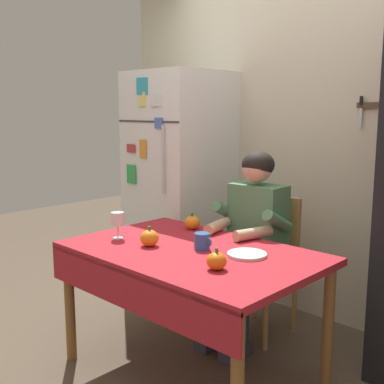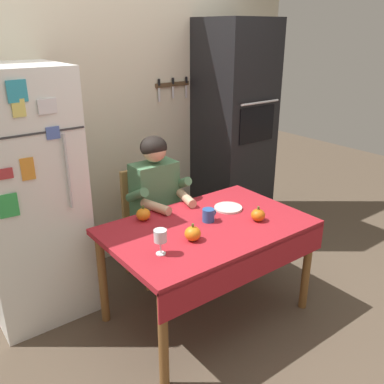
% 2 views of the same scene
% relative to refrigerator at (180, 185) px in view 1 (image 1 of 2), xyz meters
% --- Properties ---
extents(ground_plane, '(10.00, 10.00, 0.00)m').
position_rel_refrigerator_xyz_m(ground_plane, '(0.95, -0.96, -0.90)').
color(ground_plane, brown).
rests_on(ground_plane, ground).
extents(back_wall_assembly, '(3.70, 0.13, 2.60)m').
position_rel_refrigerator_xyz_m(back_wall_assembly, '(1.00, 0.39, 0.40)').
color(back_wall_assembly, beige).
rests_on(back_wall_assembly, ground).
extents(refrigerator, '(0.68, 0.71, 1.80)m').
position_rel_refrigerator_xyz_m(refrigerator, '(0.00, 0.00, 0.00)').
color(refrigerator, white).
rests_on(refrigerator, ground).
extents(dining_table, '(1.40, 0.90, 0.74)m').
position_rel_refrigerator_xyz_m(dining_table, '(0.95, -0.88, -0.24)').
color(dining_table, brown).
rests_on(dining_table, ground).
extents(chair_behind_person, '(0.40, 0.40, 0.93)m').
position_rel_refrigerator_xyz_m(chair_behind_person, '(0.93, -0.09, -0.39)').
color(chair_behind_person, tan).
rests_on(chair_behind_person, ground).
extents(seated_person, '(0.47, 0.55, 1.25)m').
position_rel_refrigerator_xyz_m(seated_person, '(0.93, -0.28, -0.16)').
color(seated_person, '#38384C').
rests_on(seated_person, ground).
extents(coffee_mug, '(0.11, 0.09, 0.09)m').
position_rel_refrigerator_xyz_m(coffee_mug, '(0.99, -0.82, -0.11)').
color(coffee_mug, '#2D569E').
rests_on(coffee_mug, dining_table).
extents(wine_glass, '(0.08, 0.08, 0.16)m').
position_rel_refrigerator_xyz_m(wine_glass, '(0.47, -1.00, -0.04)').
color(wine_glass, white).
rests_on(wine_glass, dining_table).
extents(pumpkin_large, '(0.11, 0.11, 0.12)m').
position_rel_refrigerator_xyz_m(pumpkin_large, '(0.73, -0.98, -0.11)').
color(pumpkin_large, orange).
rests_on(pumpkin_large, dining_table).
extents(pumpkin_medium, '(0.10, 0.10, 0.11)m').
position_rel_refrigerator_xyz_m(pumpkin_medium, '(0.64, -0.52, -0.12)').
color(pumpkin_medium, orange).
rests_on(pumpkin_medium, dining_table).
extents(pumpkin_small, '(0.10, 0.10, 0.11)m').
position_rel_refrigerator_xyz_m(pumpkin_small, '(1.27, -1.02, -0.12)').
color(pumpkin_small, orange).
rests_on(pumpkin_small, dining_table).
extents(serving_tray, '(0.21, 0.21, 0.02)m').
position_rel_refrigerator_xyz_m(serving_tray, '(1.25, -0.74, -0.15)').
color(serving_tray, silver).
rests_on(serving_tray, dining_table).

